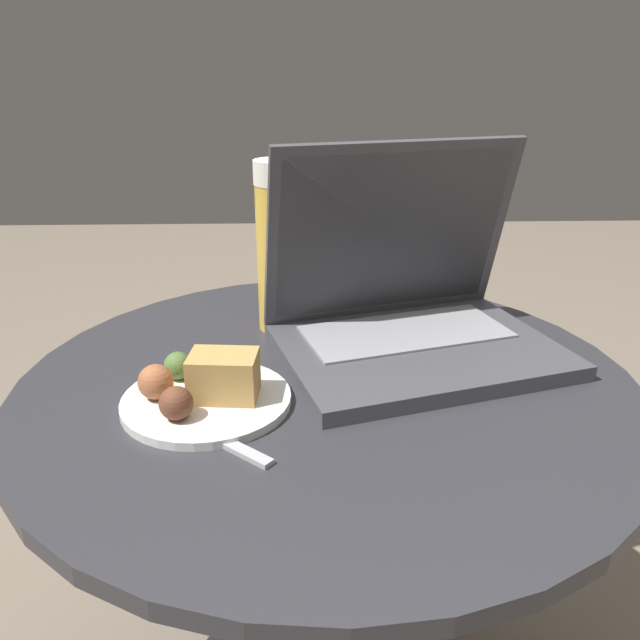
{
  "coord_description": "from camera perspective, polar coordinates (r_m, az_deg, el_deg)",
  "views": [
    {
      "loc": [
        -0.03,
        -0.62,
        0.85
      ],
      "look_at": [
        -0.01,
        -0.01,
        0.6
      ],
      "focal_mm": 35.0,
      "sensor_mm": 36.0,
      "label": 1
    }
  ],
  "objects": [
    {
      "name": "beer_glass",
      "position": [
        0.79,
        -3.53,
        6.69
      ],
      "size": [
        0.06,
        0.06,
        0.21
      ],
      "color": "gold",
      "rests_on": "table"
    },
    {
      "name": "table",
      "position": [
        0.78,
        0.6,
        -15.99
      ],
      "size": [
        0.67,
        0.67,
        0.53
      ],
      "color": "black",
      "rests_on": "ground_plane"
    },
    {
      "name": "fork",
      "position": [
        0.61,
        -11.92,
        -9.3
      ],
      "size": [
        0.15,
        0.13,
        0.0
      ],
      "color": "#B2B2B7",
      "rests_on": "table"
    },
    {
      "name": "snack_plate",
      "position": [
        0.64,
        -10.59,
        -6.31
      ],
      "size": [
        0.17,
        0.17,
        0.05
      ],
      "color": "silver",
      "rests_on": "table"
    },
    {
      "name": "laptop",
      "position": [
        0.75,
        8.08,
        0.96
      ],
      "size": [
        0.37,
        0.31,
        0.24
      ],
      "color": "#47474C",
      "rests_on": "table"
    }
  ]
}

